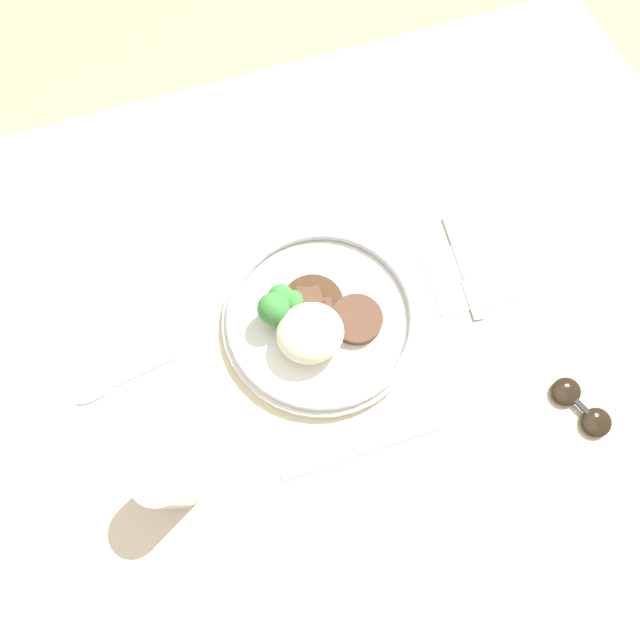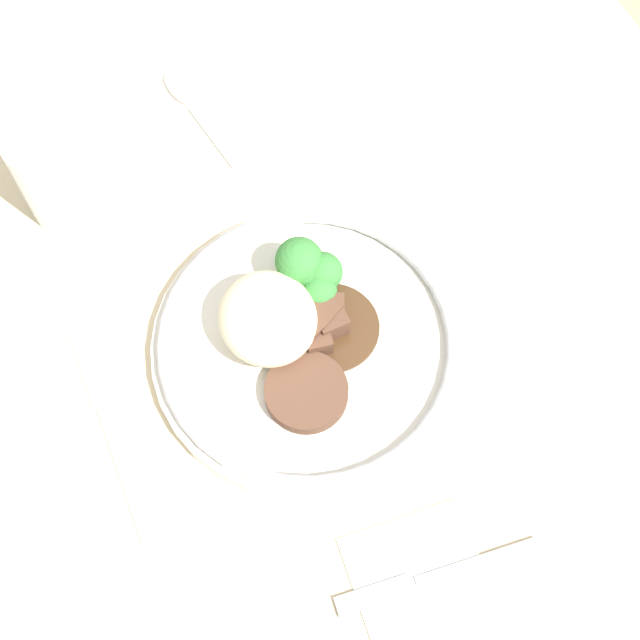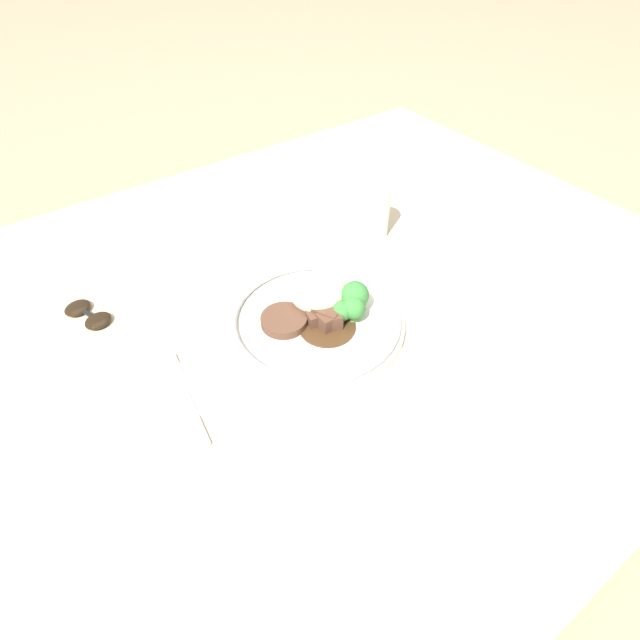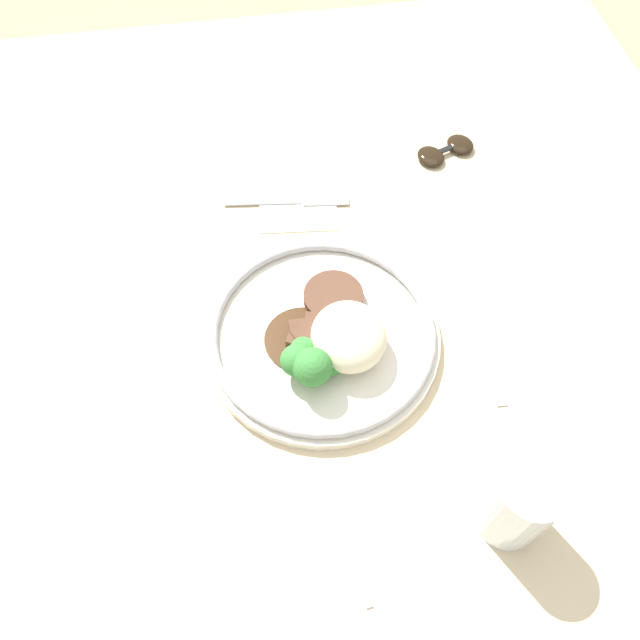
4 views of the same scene
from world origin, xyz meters
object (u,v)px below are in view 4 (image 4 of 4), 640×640
plate (324,336)px  fork (299,202)px  juice_glass (517,504)px  sunglasses (446,150)px  knife (478,329)px  spoon (374,620)px

plate → fork: (-0.23, 0.00, -0.02)m
juice_glass → sunglasses: 0.53m
fork → knife: (0.24, 0.19, -0.00)m
plate → sunglasses: 0.37m
spoon → plate: bearing=170.8°
juice_glass → spoon: juice_glass is taller
fork → juice_glass: bearing=-65.2°
knife → spoon: 0.35m
plate → sunglasses: (-0.30, 0.23, -0.01)m
spoon → fork: bearing=170.8°
juice_glass → sunglasses: size_ratio=1.08×
plate → spoon: bearing=-0.5°
juice_glass → knife: 0.23m
juice_glass → fork: juice_glass is taller
fork → plate: bearing=-83.5°
plate → spoon: plate is taller
juice_glass → sunglasses: bearing=171.2°
plate → juice_glass: (0.23, 0.15, 0.03)m
juice_glass → spoon: bearing=-64.7°
fork → sunglasses: (-0.06, 0.23, 0.00)m
juice_glass → knife: (-0.22, 0.04, -0.05)m
fork → spoon: 0.54m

